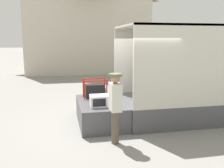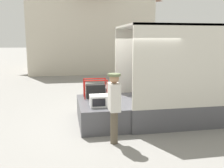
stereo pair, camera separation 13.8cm
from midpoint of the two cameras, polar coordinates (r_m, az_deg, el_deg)
name	(u,v)px [view 2 (the right image)]	position (r m, az deg, el deg)	size (l,w,h in m)	color
ground_plane	(122,121)	(7.70, 2.87, -8.55)	(160.00, 160.00, 0.00)	gray
tailgate_deck	(101,112)	(7.48, -2.03, -6.46)	(1.31, 2.16, 0.66)	#4C4C51
microwave	(100,101)	(6.85, -2.22, -3.82)	(0.55, 0.42, 0.31)	white
portable_generator	(96,91)	(7.86, -3.19, -1.51)	(0.73, 0.43, 0.59)	black
worker_person	(114,101)	(5.84, 1.16, -3.99)	(0.30, 0.44, 1.69)	brown
house_backdrop	(88,21)	(21.55, -5.38, 14.05)	(9.39, 8.29, 7.81)	beige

